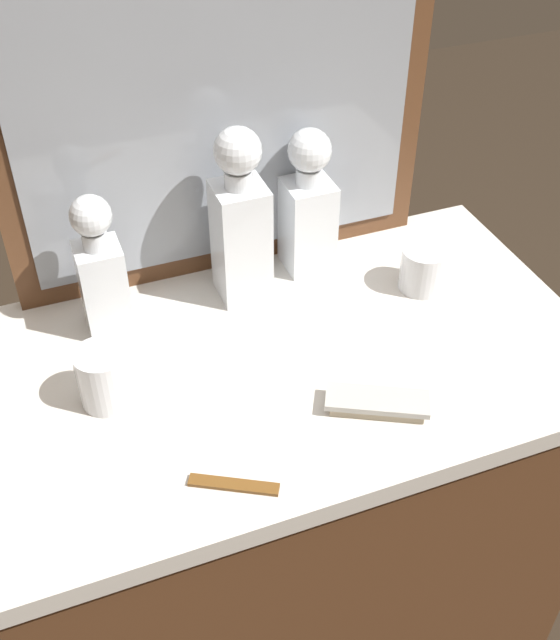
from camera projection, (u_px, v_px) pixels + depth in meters
ground_plane at (280, 623)px, 1.85m from camera, size 6.00×6.00×0.00m
dresser at (280, 513)px, 1.58m from camera, size 1.06×0.61×0.86m
dresser_mirror at (218, 96)px, 1.29m from camera, size 0.77×0.03×0.67m
crystal_decanter_far_left at (308, 214)px, 1.43m from camera, size 0.09×0.09×0.28m
crystal_decanter_right at (102, 278)px, 1.30m from camera, size 0.07×0.07×0.26m
crystal_decanter_center at (243, 231)px, 1.35m from camera, size 0.09×0.09×0.32m
crystal_tumbler_rear at (423, 270)px, 1.42m from camera, size 0.08×0.08×0.08m
crystal_tumbler_front at (105, 379)px, 1.20m from camera, size 0.08×0.08×0.10m
silver_brush_left at (377, 403)px, 1.20m from camera, size 0.17×0.12×0.02m
tortoiseshell_comb at (234, 485)px, 1.10m from camera, size 0.12×0.08×0.01m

